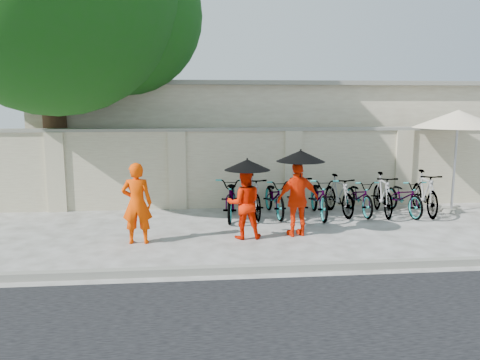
{
  "coord_description": "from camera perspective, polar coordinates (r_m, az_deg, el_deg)",
  "views": [
    {
      "loc": [
        -0.54,
        -8.86,
        2.69
      ],
      "look_at": [
        0.4,
        0.84,
        1.1
      ],
      "focal_mm": 35.0,
      "sensor_mm": 36.0,
      "label": 1
    }
  ],
  "objects": [
    {
      "name": "shade_tree",
      "position": [
        12.48,
        -21.2,
        19.8
      ],
      "size": [
        6.7,
        6.2,
        8.2
      ],
      "color": "#532F1D",
      "rests_on": "ground"
    },
    {
      "name": "building_behind",
      "position": [
        16.1,
        3.59,
        5.37
      ],
      "size": [
        14.0,
        6.0,
        3.2
      ],
      "primitive_type": "cube",
      "color": "beige",
      "rests_on": "ground"
    },
    {
      "name": "bike_3",
      "position": [
        11.24,
        7.11,
        -1.84
      ],
      "size": [
        0.64,
        1.83,
        1.08
      ],
      "primitive_type": "imported",
      "rotation": [
        0.0,
        0.0,
        -0.08
      ],
      "color": "#AAAAB0",
      "rests_on": "ground"
    },
    {
      "name": "parasol_center",
      "position": [
        9.19,
        0.89,
        1.87
      ],
      "size": [
        0.92,
        0.92,
        0.8
      ],
      "color": "black",
      "rests_on": "ground"
    },
    {
      "name": "parasol_right",
      "position": [
        9.42,
        7.4,
        2.93
      ],
      "size": [
        0.98,
        0.98,
        0.91
      ],
      "color": "black",
      "rests_on": "ground"
    },
    {
      "name": "compound_wall",
      "position": [
        12.28,
        1.75,
        1.35
      ],
      "size": [
        20.0,
        0.3,
        2.0
      ],
      "primitive_type": "cube",
      "color": "beige",
      "rests_on": "ground"
    },
    {
      "name": "bike_0",
      "position": [
        11.1,
        -1.0,
        -2.07
      ],
      "size": [
        0.92,
        2.01,
        1.02
      ],
      "primitive_type": "imported",
      "rotation": [
        0.0,
        0.0,
        -0.13
      ],
      "color": "#AAAAB0",
      "rests_on": "ground"
    },
    {
      "name": "monk_right",
      "position": [
        9.63,
        7.07,
        -2.34
      ],
      "size": [
        0.95,
        0.55,
        1.53
      ],
      "primitive_type": "imported",
      "rotation": [
        0.0,
        0.0,
        3.36
      ],
      "color": "#F82A05",
      "rests_on": "ground"
    },
    {
      "name": "bike_5",
      "position": [
        11.69,
        11.96,
        -1.8
      ],
      "size": [
        0.67,
        1.67,
        0.97
      ],
      "primitive_type": "imported",
      "rotation": [
        0.0,
        0.0,
        0.13
      ],
      "color": "#AAAAB0",
      "rests_on": "ground"
    },
    {
      "name": "kerb",
      "position": [
        7.65,
        -1.14,
        -10.85
      ],
      "size": [
        40.0,
        0.16,
        0.12
      ],
      "primitive_type": "cube",
      "color": "gray",
      "rests_on": "ground"
    },
    {
      "name": "patio_umbrella",
      "position": [
        12.69,
        25.03,
        6.63
      ],
      "size": [
        2.42,
        2.42,
        2.55
      ],
      "rotation": [
        0.0,
        0.0,
        -0.15
      ],
      "color": "gray",
      "rests_on": "ground"
    },
    {
      "name": "bike_1",
      "position": [
        11.19,
        1.67,
        -1.98
      ],
      "size": [
        0.57,
        1.72,
        1.02
      ],
      "primitive_type": "imported",
      "rotation": [
        0.0,
        0.0,
        0.05
      ],
      "color": "#AAAAB0",
      "rests_on": "ground"
    },
    {
      "name": "monk_center",
      "position": [
        9.4,
        0.52,
        -2.87
      ],
      "size": [
        0.7,
        0.55,
        1.43
      ],
      "primitive_type": "imported",
      "rotation": [
        0.0,
        0.0,
        3.16
      ],
      "color": "red",
      "rests_on": "ground"
    },
    {
      "name": "bike_9",
      "position": [
        12.34,
        21.58,
        -1.45
      ],
      "size": [
        0.73,
        1.83,
        1.07
      ],
      "primitive_type": "imported",
      "rotation": [
        0.0,
        0.0,
        -0.13
      ],
      "color": "#AAAAB0",
      "rests_on": "ground"
    },
    {
      "name": "ground",
      "position": [
        9.28,
        -1.95,
        -7.6
      ],
      "size": [
        80.0,
        80.0,
        0.0
      ],
      "primitive_type": "plane",
      "color": "beige"
    },
    {
      "name": "bike_4",
      "position": [
        11.39,
        9.68,
        -2.03
      ],
      "size": [
        0.76,
        1.89,
        0.97
      ],
      "primitive_type": "imported",
      "rotation": [
        0.0,
        0.0,
        -0.06
      ],
      "color": "#AAAAB0",
      "rests_on": "ground"
    },
    {
      "name": "bike_2",
      "position": [
        11.36,
        4.26,
        -2.05
      ],
      "size": [
        0.75,
        1.81,
        0.93
      ],
      "primitive_type": "imported",
      "rotation": [
        0.0,
        0.0,
        0.07
      ],
      "color": "#AAAAB0",
      "rests_on": "ground"
    },
    {
      "name": "bike_6",
      "position": [
        11.9,
        14.34,
        -1.95
      ],
      "size": [
        0.65,
        1.68,
        0.87
      ],
      "primitive_type": "imported",
      "rotation": [
        0.0,
        0.0,
        0.05
      ],
      "color": "#AAAAB0",
      "rests_on": "ground"
    },
    {
      "name": "bike_7",
      "position": [
        11.93,
        17.0,
        -1.67
      ],
      "size": [
        0.7,
        1.75,
        1.02
      ],
      "primitive_type": "imported",
      "rotation": [
        0.0,
        0.0,
        -0.13
      ],
      "color": "#AAAAB0",
      "rests_on": "ground"
    },
    {
      "name": "bike_8",
      "position": [
        12.14,
        19.31,
        -1.92
      ],
      "size": [
        0.77,
        1.75,
        0.89
      ],
      "primitive_type": "imported",
      "rotation": [
        0.0,
        0.0,
        0.11
      ],
      "color": "#AAAAB0",
      "rests_on": "ground"
    },
    {
      "name": "monk_left",
      "position": [
        9.25,
        -12.46,
        -2.8
      ],
      "size": [
        0.59,
        0.4,
        1.59
      ],
      "primitive_type": "imported",
      "rotation": [
        0.0,
        0.0,
        3.11
      ],
      "color": "#FB3F00",
      "rests_on": "ground"
    }
  ]
}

